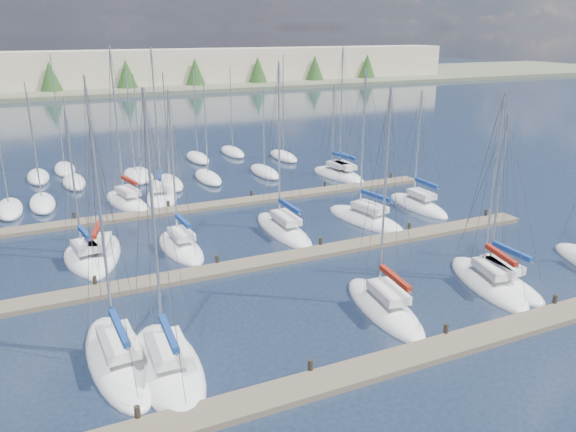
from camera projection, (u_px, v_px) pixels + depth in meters
name	position (u px, v px, depth m)	size (l,w,h in m)	color
ground	(147.00, 147.00, 77.10)	(400.00, 400.00, 0.00)	#1F2A3E
dock_near	(392.00, 362.00, 27.21)	(44.00, 1.93, 1.10)	#6B5E4C
dock_mid	(276.00, 260.00, 39.24)	(44.00, 1.93, 1.10)	#6B5E4C
dock_far	(214.00, 205.00, 51.28)	(44.00, 1.93, 1.10)	#6B5E4C
sailboat_j	(181.00, 247.00, 41.39)	(2.94, 7.33, 12.30)	white
sailboat_d	(384.00, 307.00, 32.49)	(3.46, 8.40, 13.39)	white
sailboat_n	(127.00, 202.00, 52.07)	(4.22, 8.62, 14.87)	white
sailboat_i	(103.00, 255.00, 39.90)	(4.36, 8.46, 13.39)	white
sailboat_e	(488.00, 283.00, 35.58)	(4.33, 8.44, 12.89)	white
sailboat_c	(167.00, 365.00, 26.92)	(3.43, 8.52, 13.96)	white
sailboat_r	(342.00, 175.00, 61.74)	(2.96, 9.01, 14.48)	white
sailboat_m	(418.00, 205.00, 51.16)	(2.48, 7.88, 11.16)	white
sailboat_b	(119.00, 359.00, 27.47)	(3.20, 9.31, 12.62)	white
sailboat_f	(496.00, 280.00, 36.08)	(2.27, 7.89, 11.47)	white
sailboat_k	(283.00, 230.00, 44.95)	(2.55, 9.25, 13.95)	white
sailboat_o	(162.00, 197.00, 53.78)	(4.58, 8.30, 14.68)	white
sailboat_q	(335.00, 174.00, 61.96)	(3.59, 7.42, 10.60)	white
sailboat_h	(85.00, 260.00, 39.06)	(3.44, 6.85, 11.35)	white
sailboat_l	(366.00, 219.00, 47.49)	(4.43, 9.14, 13.21)	white
distant_boats	(137.00, 175.00, 61.31)	(36.93, 20.75, 13.30)	#9EA0A5
shoreline	(23.00, 60.00, 146.56)	(400.00, 60.00, 38.00)	#666B51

